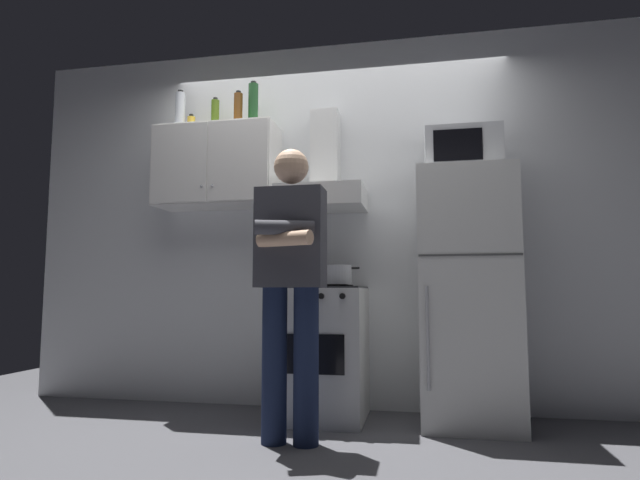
{
  "coord_description": "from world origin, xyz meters",
  "views": [
    {
      "loc": [
        0.61,
        -3.17,
        0.82
      ],
      "look_at": [
        0.0,
        0.0,
        1.15
      ],
      "focal_mm": 29.01,
      "sensor_mm": 36.0,
      "label": 1
    }
  ],
  "objects_px": {
    "stove_oven": "(320,351)",
    "refrigerator": "(466,296)",
    "cooking_pot": "(336,275)",
    "bottle_beer_brown": "(238,109)",
    "bottle_vodka_clear": "(180,111)",
    "microwave": "(462,152)",
    "upper_cabinet": "(217,167)",
    "bottle_wine_green": "(253,104)",
    "bottle_spice_jar": "(191,123)",
    "bottle_olive_oil": "(215,115)",
    "person_standing": "(290,278)",
    "range_hood": "(323,183)"
  },
  "relations": [
    {
      "from": "person_standing",
      "to": "bottle_spice_jar",
      "type": "xyz_separation_m",
      "value": [
        -0.97,
        0.75,
        1.2
      ]
    },
    {
      "from": "person_standing",
      "to": "cooking_pot",
      "type": "relative_size",
      "value": 5.37
    },
    {
      "from": "stove_oven",
      "to": "bottle_spice_jar",
      "type": "height_order",
      "value": "bottle_spice_jar"
    },
    {
      "from": "upper_cabinet",
      "to": "microwave",
      "type": "bearing_deg",
      "value": -3.48
    },
    {
      "from": "upper_cabinet",
      "to": "bottle_spice_jar",
      "type": "distance_m",
      "value": 0.42
    },
    {
      "from": "refrigerator",
      "to": "bottle_beer_brown",
      "type": "height_order",
      "value": "bottle_beer_brown"
    },
    {
      "from": "bottle_vodka_clear",
      "to": "person_standing",
      "type": "bearing_deg",
      "value": -34.34
    },
    {
      "from": "refrigerator",
      "to": "bottle_beer_brown",
      "type": "bearing_deg",
      "value": 176.53
    },
    {
      "from": "bottle_olive_oil",
      "to": "microwave",
      "type": "bearing_deg",
      "value": -4.79
    },
    {
      "from": "upper_cabinet",
      "to": "person_standing",
      "type": "bearing_deg",
      "value": -44.26
    },
    {
      "from": "range_hood",
      "to": "microwave",
      "type": "distance_m",
      "value": 0.97
    },
    {
      "from": "refrigerator",
      "to": "cooking_pot",
      "type": "height_order",
      "value": "refrigerator"
    },
    {
      "from": "bottle_spice_jar",
      "to": "bottle_olive_oil",
      "type": "bearing_deg",
      "value": 9.49
    },
    {
      "from": "stove_oven",
      "to": "cooking_pot",
      "type": "distance_m",
      "value": 0.53
    },
    {
      "from": "bottle_olive_oil",
      "to": "refrigerator",
      "type": "bearing_deg",
      "value": -5.37
    },
    {
      "from": "cooking_pot",
      "to": "upper_cabinet",
      "type": "bearing_deg",
      "value": 165.27
    },
    {
      "from": "stove_oven",
      "to": "refrigerator",
      "type": "bearing_deg",
      "value": 0.04
    },
    {
      "from": "person_standing",
      "to": "cooking_pot",
      "type": "distance_m",
      "value": 0.52
    },
    {
      "from": "bottle_beer_brown",
      "to": "bottle_vodka_clear",
      "type": "bearing_deg",
      "value": 177.76
    },
    {
      "from": "range_hood",
      "to": "bottle_beer_brown",
      "type": "height_order",
      "value": "bottle_beer_brown"
    },
    {
      "from": "bottle_spice_jar",
      "to": "bottle_olive_oil",
      "type": "xyz_separation_m",
      "value": [
        0.18,
        0.03,
        0.06
      ]
    },
    {
      "from": "upper_cabinet",
      "to": "bottle_wine_green",
      "type": "bearing_deg",
      "value": -5.41
    },
    {
      "from": "person_standing",
      "to": "bottle_beer_brown",
      "type": "relative_size",
      "value": 6.38
    },
    {
      "from": "stove_oven",
      "to": "microwave",
      "type": "relative_size",
      "value": 1.82
    },
    {
      "from": "range_hood",
      "to": "person_standing",
      "type": "distance_m",
      "value": 1.01
    },
    {
      "from": "stove_oven",
      "to": "refrigerator",
      "type": "distance_m",
      "value": 1.02
    },
    {
      "from": "bottle_spice_jar",
      "to": "bottle_wine_green",
      "type": "bearing_deg",
      "value": -4.62
    },
    {
      "from": "cooking_pot",
      "to": "bottle_spice_jar",
      "type": "xyz_separation_m",
      "value": [
        -1.15,
        0.26,
        1.17
      ]
    },
    {
      "from": "bottle_olive_oil",
      "to": "bottle_vodka_clear",
      "type": "bearing_deg",
      "value": -168.22
    },
    {
      "from": "person_standing",
      "to": "bottle_olive_oil",
      "type": "distance_m",
      "value": 1.68
    },
    {
      "from": "bottle_vodka_clear",
      "to": "bottle_olive_oil",
      "type": "distance_m",
      "value": 0.27
    },
    {
      "from": "microwave",
      "to": "bottle_vodka_clear",
      "type": "bearing_deg",
      "value": 177.33
    },
    {
      "from": "range_hood",
      "to": "cooking_pot",
      "type": "xyz_separation_m",
      "value": [
        0.13,
        -0.25,
        -0.66
      ]
    },
    {
      "from": "range_hood",
      "to": "bottle_vodka_clear",
      "type": "xyz_separation_m",
      "value": [
        -1.11,
        -0.01,
        0.6
      ]
    },
    {
      "from": "upper_cabinet",
      "to": "bottle_wine_green",
      "type": "height_order",
      "value": "bottle_wine_green"
    },
    {
      "from": "range_hood",
      "to": "bottle_beer_brown",
      "type": "bearing_deg",
      "value": -177.29
    },
    {
      "from": "stove_oven",
      "to": "cooking_pot",
      "type": "bearing_deg",
      "value": -42.49
    },
    {
      "from": "bottle_spice_jar",
      "to": "bottle_vodka_clear",
      "type": "distance_m",
      "value": 0.13
    },
    {
      "from": "cooking_pot",
      "to": "bottle_spice_jar",
      "type": "relative_size",
      "value": 2.54
    },
    {
      "from": "bottle_vodka_clear",
      "to": "bottle_wine_green",
      "type": "distance_m",
      "value": 0.59
    },
    {
      "from": "bottle_wine_green",
      "to": "bottle_beer_brown",
      "type": "distance_m",
      "value": 0.12
    },
    {
      "from": "refrigerator",
      "to": "cooking_pot",
      "type": "distance_m",
      "value": 0.84
    },
    {
      "from": "upper_cabinet",
      "to": "cooking_pot",
      "type": "bearing_deg",
      "value": -14.73
    },
    {
      "from": "bottle_vodka_clear",
      "to": "bottle_olive_oil",
      "type": "xyz_separation_m",
      "value": [
        0.26,
        0.05,
        -0.03
      ]
    },
    {
      "from": "bottle_wine_green",
      "to": "cooking_pot",
      "type": "bearing_deg",
      "value": -18.57
    },
    {
      "from": "bottle_wine_green",
      "to": "refrigerator",
      "type": "bearing_deg",
      "value": -3.81
    },
    {
      "from": "cooking_pot",
      "to": "bottle_spice_jar",
      "type": "bearing_deg",
      "value": 167.36
    },
    {
      "from": "stove_oven",
      "to": "person_standing",
      "type": "distance_m",
      "value": 0.77
    },
    {
      "from": "upper_cabinet",
      "to": "bottle_wine_green",
      "type": "relative_size",
      "value": 2.8
    },
    {
      "from": "bottle_olive_oil",
      "to": "bottle_wine_green",
      "type": "height_order",
      "value": "bottle_wine_green"
    }
  ]
}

